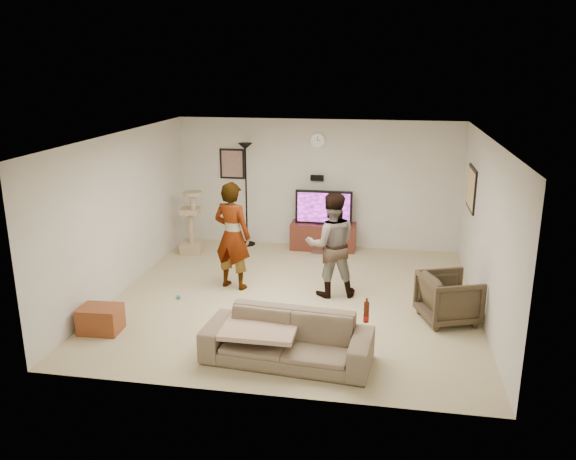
% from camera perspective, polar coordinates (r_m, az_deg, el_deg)
% --- Properties ---
extents(floor, '(5.50, 5.50, 0.02)m').
position_cam_1_polar(floor, '(9.00, 0.64, -6.80)').
color(floor, tan).
rests_on(floor, ground).
extents(ceiling, '(5.50, 5.50, 0.02)m').
position_cam_1_polar(ceiling, '(8.34, 0.69, 9.34)').
color(ceiling, silver).
rests_on(ceiling, wall_back).
extents(wall_back, '(5.50, 0.04, 2.50)m').
position_cam_1_polar(wall_back, '(11.24, 2.93, 4.59)').
color(wall_back, silver).
rests_on(wall_back, floor).
extents(wall_front, '(5.50, 0.04, 2.50)m').
position_cam_1_polar(wall_front, '(6.03, -3.57, -5.83)').
color(wall_front, silver).
rests_on(wall_front, floor).
extents(wall_left, '(0.04, 5.50, 2.50)m').
position_cam_1_polar(wall_left, '(9.41, -16.10, 1.68)').
color(wall_left, silver).
rests_on(wall_left, floor).
extents(wall_right, '(0.04, 5.50, 2.50)m').
position_cam_1_polar(wall_right, '(8.60, 19.06, 0.08)').
color(wall_right, silver).
rests_on(wall_right, floor).
extents(wall_clock, '(0.26, 0.04, 0.26)m').
position_cam_1_polar(wall_clock, '(11.07, 2.98, 8.87)').
color(wall_clock, white).
rests_on(wall_clock, wall_back).
extents(wall_speaker, '(0.25, 0.10, 0.10)m').
position_cam_1_polar(wall_speaker, '(11.15, 2.90, 5.18)').
color(wall_speaker, black).
rests_on(wall_speaker, wall_back).
extents(picture_back, '(0.42, 0.03, 0.52)m').
position_cam_1_polar(picture_back, '(11.48, -5.56, 6.56)').
color(picture_back, '#86645C').
rests_on(picture_back, wall_back).
extents(picture_right, '(0.03, 0.78, 0.62)m').
position_cam_1_polar(picture_right, '(10.08, 17.74, 3.94)').
color(picture_right, '#F0B971').
rests_on(picture_right, wall_right).
extents(tv_stand, '(1.26, 0.45, 0.52)m').
position_cam_1_polar(tv_stand, '(11.23, 3.52, -0.63)').
color(tv_stand, '#461E16').
rests_on(tv_stand, floor).
extents(console_box, '(0.40, 0.30, 0.07)m').
position_cam_1_polar(console_box, '(10.92, 3.42, -2.37)').
color(console_box, '#BDBDBD').
rests_on(console_box, floor).
extents(tv, '(1.09, 0.08, 0.65)m').
position_cam_1_polar(tv, '(11.07, 3.57, 2.27)').
color(tv, black).
rests_on(tv, tv_stand).
extents(tv_screen, '(1.01, 0.01, 0.57)m').
position_cam_1_polar(tv_screen, '(11.03, 3.55, 2.22)').
color(tv_screen, '#E220F4').
rests_on(tv_screen, tv).
extents(floor_lamp, '(0.32, 0.32, 2.04)m').
position_cam_1_polar(floor_lamp, '(11.34, -4.17, 3.49)').
color(floor_lamp, black).
rests_on(floor_lamp, floor).
extents(cat_tree, '(0.43, 0.43, 1.22)m').
position_cam_1_polar(cat_tree, '(11.07, -9.65, 0.79)').
color(cat_tree, tan).
rests_on(cat_tree, floor).
extents(person_left, '(0.73, 0.59, 1.75)m').
position_cam_1_polar(person_left, '(9.17, -5.55, -0.57)').
color(person_left, gray).
rests_on(person_left, floor).
extents(person_right, '(0.93, 0.80, 1.64)m').
position_cam_1_polar(person_right, '(8.87, 4.31, -1.48)').
color(person_right, '#3E4287').
rests_on(person_right, floor).
extents(sofa, '(2.10, 0.97, 0.60)m').
position_cam_1_polar(sofa, '(7.08, -0.07, -10.74)').
color(sofa, '#70604C').
rests_on(sofa, floor).
extents(throw_blanket, '(0.90, 0.71, 0.06)m').
position_cam_1_polar(throw_blanket, '(7.10, -2.83, -9.76)').
color(throw_blanket, '#D3AB8E').
rests_on(throw_blanket, sofa).
extents(beer_bottle, '(0.06, 0.06, 0.25)m').
position_cam_1_polar(beer_bottle, '(6.82, 7.79, -8.09)').
color(beer_bottle, '#541A09').
rests_on(beer_bottle, sofa).
extents(armchair, '(0.96, 0.95, 0.69)m').
position_cam_1_polar(armchair, '(8.42, 15.68, -6.52)').
color(armchair, '#3E3324').
rests_on(armchair, floor).
extents(side_table, '(0.56, 0.43, 0.36)m').
position_cam_1_polar(side_table, '(8.26, -18.11, -8.42)').
color(side_table, brown).
rests_on(side_table, floor).
extents(toy_ball, '(0.07, 0.07, 0.07)m').
position_cam_1_polar(toy_ball, '(9.10, -10.83, -6.55)').
color(toy_ball, teal).
rests_on(toy_ball, floor).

